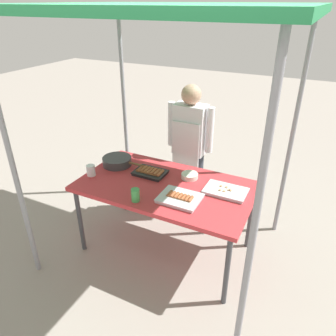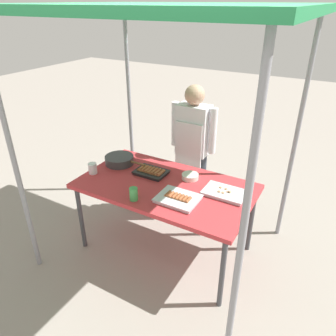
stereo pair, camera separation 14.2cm
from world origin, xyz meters
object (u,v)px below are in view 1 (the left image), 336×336
object	(u,v)px
tray_meat_skewers	(226,191)
tray_pork_links	(180,198)
stall_table	(166,189)
cooking_wok	(117,161)
vendor_woman	(190,142)
tray_grilled_sausages	(150,172)
drink_cup_near_edge	(135,195)
drink_cup_by_wok	(91,170)
condiment_bowl	(190,176)

from	to	relation	value
tray_meat_skewers	tray_pork_links	size ratio (longest dim) A/B	1.05
stall_table	tray_pork_links	xyz separation A→B (m)	(0.22, -0.17, 0.07)
tray_pork_links	cooking_wok	size ratio (longest dim) A/B	0.77
tray_meat_skewers	vendor_woman	size ratio (longest dim) A/B	0.24
tray_grilled_sausages	tray_pork_links	bearing A→B (deg)	-32.49
tray_grilled_sausages	cooking_wok	bearing A→B (deg)	176.17
tray_meat_skewers	cooking_wok	bearing A→B (deg)	178.69
stall_table	tray_meat_skewers	bearing A→B (deg)	11.70
stall_table	tray_grilled_sausages	xyz separation A→B (m)	(-0.22, 0.11, 0.08)
tray_pork_links	drink_cup_near_edge	xyz separation A→B (m)	(-0.33, -0.18, 0.04)
cooking_wok	vendor_woman	distance (m)	0.81
drink_cup_by_wok	tray_pork_links	bearing A→B (deg)	-0.78
tray_pork_links	vendor_woman	world-z (taller)	vendor_woman
stall_table	tray_pork_links	size ratio (longest dim) A/B	4.55
tray_meat_skewers	vendor_woman	bearing A→B (deg)	135.24
tray_grilled_sausages	tray_meat_skewers	bearing A→B (deg)	0.02
tray_grilled_sausages	vendor_woman	distance (m)	0.63
tray_grilled_sausages	condiment_bowl	bearing A→B (deg)	15.31
stall_table	vendor_woman	size ratio (longest dim) A/B	1.06
cooking_wok	drink_cup_near_edge	size ratio (longest dim) A/B	3.97
stall_table	vendor_woman	xyz separation A→B (m)	(-0.07, 0.71, 0.19)
condiment_bowl	drink_cup_by_wok	distance (m)	0.95
tray_meat_skewers	drink_cup_near_edge	world-z (taller)	drink_cup_near_edge
cooking_wok	vendor_woman	bearing A→B (deg)	45.54
tray_grilled_sausages	condiment_bowl	xyz separation A→B (m)	(0.37, 0.10, 0.00)
condiment_bowl	vendor_woman	xyz separation A→B (m)	(-0.22, 0.50, 0.12)
stall_table	cooking_wok	size ratio (longest dim) A/B	3.50
tray_grilled_sausages	vendor_woman	world-z (taller)	vendor_woman
stall_table	tray_grilled_sausages	bearing A→B (deg)	153.69
condiment_bowl	drink_cup_near_edge	distance (m)	0.62
stall_table	cooking_wok	xyz separation A→B (m)	(-0.63, 0.14, 0.10)
tray_pork_links	condiment_bowl	world-z (taller)	tray_pork_links
stall_table	drink_cup_by_wok	world-z (taller)	drink_cup_by_wok
drink_cup_by_wok	stall_table	bearing A→B (deg)	12.54
vendor_woman	tray_pork_links	bearing A→B (deg)	108.15
condiment_bowl	drink_cup_by_wok	world-z (taller)	drink_cup_by_wok
drink_cup_near_edge	vendor_woman	size ratio (longest dim) A/B	0.08
cooking_wok	vendor_woman	world-z (taller)	vendor_woman
stall_table	tray_meat_skewers	size ratio (longest dim) A/B	4.31
drink_cup_near_edge	tray_grilled_sausages	bearing A→B (deg)	104.28
tray_meat_skewers	drink_cup_near_edge	size ratio (longest dim) A/B	3.22
stall_table	vendor_woman	bearing A→B (deg)	95.31
cooking_wok	drink_cup_near_edge	world-z (taller)	drink_cup_near_edge
tray_grilled_sausages	tray_meat_skewers	size ratio (longest dim) A/B	0.84
stall_table	drink_cup_by_wok	xyz separation A→B (m)	(-0.73, -0.16, 0.11)
tray_grilled_sausages	drink_cup_by_wok	xyz separation A→B (m)	(-0.50, -0.27, 0.03)
drink_cup_by_wok	tray_meat_skewers	bearing A→B (deg)	12.18
tray_pork_links	cooking_wok	xyz separation A→B (m)	(-0.85, 0.31, 0.03)
cooking_wok	condiment_bowl	world-z (taller)	cooking_wok
stall_table	tray_grilled_sausages	world-z (taller)	tray_grilled_sausages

